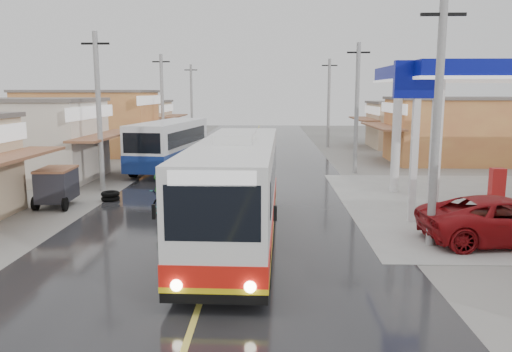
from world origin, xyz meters
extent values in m
plane|color=slate|center=(0.00, 0.00, 0.00)|extent=(120.00, 120.00, 0.00)
cube|color=black|center=(0.00, 15.00, 0.01)|extent=(12.00, 90.00, 0.02)
cube|color=#D8CC4C|center=(0.00, 15.00, 0.02)|extent=(0.15, 90.00, 0.01)
cylinder|color=white|center=(8.00, 9.00, 2.75)|extent=(0.44, 0.44, 5.50)
cylinder|color=white|center=(8.00, 3.00, 2.75)|extent=(0.44, 0.44, 5.50)
cube|color=#B21919|center=(11.80, 6.00, 0.95)|extent=(0.60, 0.45, 1.50)
cube|color=white|center=(7.20, 3.00, 3.00)|extent=(0.25, 0.25, 6.00)
cube|color=#091081|center=(7.20, 3.00, 5.50)|extent=(1.80, 0.30, 1.40)
cube|color=silver|center=(0.57, 0.29, 2.00)|extent=(2.74, 11.79, 2.88)
cube|color=black|center=(0.57, 0.29, 0.46)|extent=(2.76, 11.81, 0.29)
cube|color=red|center=(0.57, 0.29, 0.95)|extent=(2.78, 11.83, 0.54)
cube|color=gold|center=(0.57, 0.29, 0.63)|extent=(2.79, 11.84, 0.14)
cube|color=black|center=(0.58, 0.78, 2.32)|extent=(2.72, 9.34, 0.98)
cube|color=black|center=(0.42, -5.52, 2.41)|extent=(2.15, 0.17, 1.27)
cube|color=black|center=(0.71, 6.10, 2.41)|extent=(2.15, 0.17, 1.08)
cube|color=white|center=(0.42, -5.52, 3.20)|extent=(1.95, 0.17, 0.34)
cube|color=silver|center=(0.57, 0.29, 3.59)|extent=(1.25, 2.96, 0.29)
cylinder|color=black|center=(-0.61, -3.79, 0.56)|extent=(0.37, 1.08, 1.08)
cylinder|color=black|center=(1.53, -3.84, 0.56)|extent=(0.37, 1.08, 1.08)
cylinder|color=black|center=(-0.41, 4.03, 0.56)|extent=(0.37, 1.08, 1.08)
cylinder|color=black|center=(1.73, 3.97, 0.56)|extent=(0.37, 1.08, 1.08)
sphere|color=#FFF2CC|center=(-0.41, -5.57, 0.75)|extent=(0.28, 0.28, 0.27)
sphere|color=#FFF2CC|center=(1.25, -5.61, 0.75)|extent=(0.28, 0.28, 0.27)
cube|color=black|center=(-0.95, -5.24, 2.37)|extent=(0.08, 0.08, 0.34)
cube|color=black|center=(1.80, -5.31, 2.37)|extent=(0.08, 0.08, 0.34)
cube|color=silver|center=(-4.88, 16.05, 1.85)|extent=(3.74, 9.66, 2.61)
cube|color=navy|center=(-4.88, 16.05, 0.96)|extent=(3.78, 9.70, 1.04)
cube|color=black|center=(-4.88, 16.05, 2.21)|extent=(3.57, 8.11, 0.94)
cube|color=black|center=(-5.50, 11.44, 2.21)|extent=(2.20, 0.41, 1.15)
cylinder|color=black|center=(-6.45, 12.89, 0.54)|extent=(0.45, 1.08, 1.04)
cylinder|color=black|center=(-4.20, 12.58, 0.54)|extent=(0.45, 1.08, 1.04)
cylinder|color=black|center=(-5.56, 19.52, 0.54)|extent=(0.45, 1.08, 1.04)
cylinder|color=black|center=(-3.31, 19.21, 0.54)|extent=(0.45, 1.08, 1.04)
imported|color=maroon|center=(9.60, 0.36, 0.78)|extent=(5.82, 3.02, 1.57)
imported|color=black|center=(-2.92, 4.54, 0.50)|extent=(0.97, 1.98, 1.00)
imported|color=#297B2C|center=(-2.92, 4.32, 1.22)|extent=(0.66, 0.49, 1.66)
cube|color=#26262D|center=(-7.76, 5.28, 0.97)|extent=(1.47, 2.13, 1.32)
cube|color=brown|center=(-7.76, 5.28, 1.68)|extent=(1.53, 2.18, 0.10)
cylinder|color=black|center=(-8.41, 4.51, 0.31)|extent=(0.23, 0.62, 0.61)
cylinder|color=black|center=(-8.52, 5.93, 0.31)|extent=(0.23, 0.62, 0.61)
cylinder|color=black|center=(-7.08, 4.41, 0.31)|extent=(0.17, 0.62, 0.61)
torus|color=black|center=(-5.81, 6.53, 0.11)|extent=(0.86, 0.86, 0.22)
torus|color=black|center=(-5.81, 6.53, 0.33)|extent=(0.86, 0.86, 0.22)
camera|label=1|loc=(1.68, -16.14, 5.04)|focal=35.00mm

